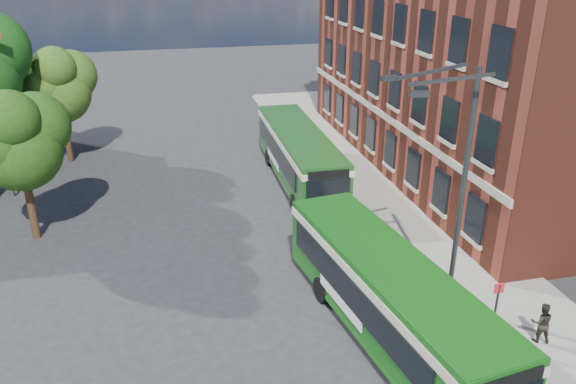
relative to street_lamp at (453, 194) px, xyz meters
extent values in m
plane|color=#29292B|center=(-4.84, 2.00, -4.79)|extent=(120.00, 120.00, 0.00)
cube|color=gray|center=(2.16, 10.00, -4.72)|extent=(6.00, 48.00, 0.15)
cube|color=beige|center=(-0.89, 10.00, -4.79)|extent=(0.12, 48.00, 0.01)
cube|color=maroon|center=(9.16, 14.00, 1.21)|extent=(12.00, 26.00, 12.00)
cube|color=#BBB49E|center=(3.12, 14.00, -1.19)|extent=(0.12, 26.00, 0.35)
cylinder|color=#323436|center=(0.36, 0.00, -4.64)|extent=(0.44, 0.44, 0.30)
cylinder|color=#323436|center=(0.36, 0.00, -0.29)|extent=(0.18, 0.18, 9.00)
cube|color=#323436|center=(-0.87, -0.60, 4.01)|extent=(2.58, 0.46, 0.37)
cube|color=#323436|center=(-0.87, 0.60, 4.01)|extent=(2.58, 0.46, 0.37)
cube|color=#323436|center=(-2.11, -1.08, 3.76)|extent=(0.55, 0.22, 0.16)
cube|color=#323436|center=(-2.11, 1.08, 3.76)|extent=(0.55, 0.22, 0.16)
cylinder|color=#323436|center=(0.76, -2.20, -3.54)|extent=(0.08, 0.08, 2.50)
cube|color=red|center=(0.76, -2.20, -2.44)|extent=(0.35, 0.04, 0.35)
cube|color=#125113|center=(-2.41, -0.84, -3.02)|extent=(4.00, 11.32, 2.45)
cube|color=#125113|center=(-2.41, -0.84, -4.29)|extent=(4.05, 11.37, 0.14)
cube|color=black|center=(-3.72, -0.72, -2.89)|extent=(1.36, 9.21, 1.10)
cube|color=black|center=(-1.18, -0.36, -2.89)|extent=(1.36, 9.21, 1.10)
cube|color=beige|center=(-2.41, -0.84, -2.19)|extent=(4.07, 11.39, 0.32)
cube|color=#125113|center=(-2.41, -0.84, -1.83)|extent=(3.89, 11.21, 0.12)
cube|color=black|center=(-1.64, -6.37, -2.09)|extent=(1.99, 0.35, 0.38)
cube|color=black|center=(-3.17, 4.68, -2.79)|extent=(1.99, 0.35, 0.90)
cube|color=white|center=(-3.82, -0.02, -3.64)|extent=(0.48, 3.18, 0.45)
cylinder|color=black|center=(-3.94, 1.72, -4.29)|extent=(0.41, 1.03, 1.00)
cylinder|color=black|center=(-1.63, 2.04, -4.29)|extent=(0.41, 1.03, 1.00)
cube|color=#1B4E1A|center=(-1.84, 13.48, -3.02)|extent=(2.66, 11.68, 2.45)
cube|color=#1B4E1A|center=(-1.84, 13.48, -4.29)|extent=(2.70, 11.72, 0.14)
cube|color=black|center=(-3.11, 13.80, -2.89)|extent=(0.22, 9.84, 1.10)
cube|color=black|center=(-0.55, 13.76, -2.89)|extent=(0.22, 9.84, 1.10)
cube|color=#EBE7C1|center=(-1.84, 13.48, -2.19)|extent=(2.72, 11.74, 0.32)
cube|color=#1B4E1A|center=(-1.84, 13.48, -1.83)|extent=(2.56, 11.58, 0.12)
cube|color=black|center=(-1.92, 7.63, -2.84)|extent=(2.15, 0.11, 1.05)
cube|color=black|center=(-1.92, 7.62, -2.09)|extent=(2.00, 0.11, 0.38)
cube|color=black|center=(-1.92, 7.62, -3.84)|extent=(1.90, 0.11, 0.55)
sphere|color=silver|center=(-2.77, 7.65, -3.84)|extent=(0.26, 0.26, 0.26)
sphere|color=silver|center=(-1.07, 7.63, -3.84)|extent=(0.26, 0.26, 0.26)
cube|color=black|center=(-1.75, 19.33, -2.79)|extent=(2.00, 0.11, 0.90)
cube|color=white|center=(-3.11, 14.50, -3.64)|extent=(0.08, 3.20, 0.45)
cylinder|color=black|center=(-3.06, 9.47, -4.29)|extent=(0.29, 1.00, 1.00)
cylinder|color=black|center=(-0.72, 9.44, -4.29)|extent=(0.29, 1.00, 1.00)
cylinder|color=black|center=(-2.96, 16.52, -4.29)|extent=(0.29, 1.00, 1.00)
cylinder|color=black|center=(-0.62, 16.48, -4.29)|extent=(0.29, 1.00, 1.00)
imported|color=black|center=(-0.19, -1.51, -3.83)|extent=(0.71, 0.67, 1.62)
imported|color=black|center=(2.46, -2.41, -3.91)|extent=(0.86, 0.78, 1.46)
cylinder|color=#321E12|center=(-15.34, 9.68, -3.28)|extent=(0.36, 0.36, 3.02)
sphere|color=#1F4210|center=(-15.34, 9.68, -0.53)|extent=(3.57, 3.57, 3.57)
sphere|color=#1F4210|center=(-14.66, 10.23, 0.36)|extent=(3.02, 3.02, 3.02)
sphere|color=#1F4210|center=(-15.96, 9.20, 0.02)|extent=(2.75, 2.75, 2.75)
sphere|color=#1F4210|center=(-15.34, 8.99, 1.05)|extent=(2.47, 2.47, 2.47)
cylinder|color=#321E12|center=(-14.99, 20.07, -3.25)|extent=(0.36, 0.36, 3.08)
sphere|color=#335117|center=(-14.99, 20.07, -0.45)|extent=(3.64, 3.64, 3.64)
sphere|color=#335117|center=(-14.29, 20.63, 0.46)|extent=(3.08, 3.08, 3.08)
sphere|color=#335117|center=(-15.62, 19.58, 0.11)|extent=(2.80, 2.80, 2.80)
sphere|color=#335117|center=(-14.99, 19.37, 1.16)|extent=(2.52, 2.52, 2.52)
camera|label=1|loc=(-9.32, -15.43, 7.54)|focal=35.00mm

